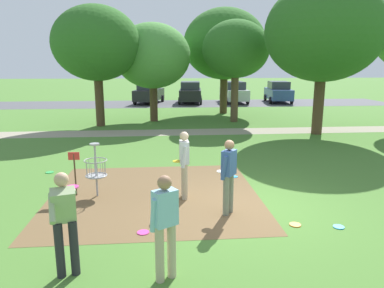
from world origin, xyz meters
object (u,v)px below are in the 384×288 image
(player_throwing, at_px, (65,218))
(frisbee_far_left, at_px, (50,172))
(disc_golf_basket, at_px, (94,168))
(frisbee_near_basket, at_px, (143,232))
(tree_mid_right, at_px, (96,44))
(tree_near_left, at_px, (324,32))
(frisbee_mid_grass, at_px, (295,225))
(tree_far_left, at_px, (153,56))
(player_waiting_right, at_px, (229,173))
(frisbee_by_tee, at_px, (234,177))
(player_waiting_left, at_px, (184,161))
(parked_car_leftmost, at_px, (149,93))
(parked_car_center_right, at_px, (234,92))
(player_foreground_watching, at_px, (165,222))
(tree_mid_center, at_px, (225,44))
(parked_car_center_left, at_px, (190,92))
(tree_near_right, at_px, (236,49))
(parked_car_rightmost, at_px, (278,92))
(frisbee_far_right, at_px, (339,227))

(player_throwing, height_order, frisbee_far_left, player_throwing)
(player_throwing, xyz_separation_m, frisbee_far_left, (-1.98, 5.79, -0.98))
(disc_golf_basket, bearing_deg, frisbee_near_basket, -59.06)
(frisbee_near_basket, height_order, tree_mid_right, tree_mid_right)
(player_throwing, distance_m, tree_near_left, 15.00)
(disc_golf_basket, distance_m, frisbee_mid_grass, 5.05)
(tree_far_left, bearing_deg, player_waiting_right, -82.26)
(frisbee_by_tee, relative_size, tree_far_left, 0.04)
(player_waiting_left, xyz_separation_m, parked_car_leftmost, (-1.54, 22.95, -0.05))
(frisbee_near_basket, relative_size, parked_car_center_right, 0.06)
(frisbee_near_basket, bearing_deg, player_foreground_watching, -75.06)
(player_waiting_left, distance_m, frisbee_by_tee, 2.46)
(disc_golf_basket, height_order, tree_far_left, tree_far_left)
(disc_golf_basket, height_order, tree_mid_center, tree_mid_center)
(frisbee_by_tee, bearing_deg, player_waiting_right, -104.66)
(tree_near_left, xyz_separation_m, tree_mid_right, (-10.86, 3.28, -0.41))
(tree_near_left, height_order, parked_car_leftmost, tree_near_left)
(tree_near_left, distance_m, parked_car_center_left, 16.01)
(tree_near_right, height_order, tree_mid_right, tree_mid_right)
(frisbee_mid_grass, height_order, parked_car_center_right, parked_car_center_right)
(tree_far_left, bearing_deg, tree_mid_center, 33.39)
(tree_mid_center, bearing_deg, tree_near_left, -67.64)
(player_waiting_left, xyz_separation_m, parked_car_center_right, (5.87, 22.65, -0.05))
(parked_car_center_left, height_order, parked_car_center_right, same)
(tree_mid_center, bearing_deg, player_foreground_watching, -102.43)
(frisbee_mid_grass, height_order, parked_car_rightmost, parked_car_rightmost)
(frisbee_by_tee, relative_size, parked_car_center_right, 0.05)
(frisbee_mid_grass, height_order, parked_car_leftmost, parked_car_leftmost)
(disc_golf_basket, xyz_separation_m, parked_car_leftmost, (0.75, 22.61, 0.17))
(player_throwing, height_order, parked_car_center_left, parked_car_center_left)
(frisbee_far_right, xyz_separation_m, tree_mid_right, (-6.96, 13.32, 4.37))
(disc_golf_basket, relative_size, frisbee_far_left, 5.65)
(player_throwing, xyz_separation_m, parked_car_rightmost, (11.92, 25.93, -0.06))
(tree_near_right, xyz_separation_m, tree_far_left, (-4.71, 0.66, -0.36))
(frisbee_mid_grass, bearing_deg, tree_mid_right, 114.89)
(frisbee_by_tee, height_order, tree_near_left, tree_near_left)
(player_waiting_right, relative_size, parked_car_rightmost, 0.39)
(player_waiting_left, bearing_deg, frisbee_far_right, -32.60)
(player_waiting_left, xyz_separation_m, frisbee_far_right, (3.10, -1.98, -0.96))
(player_waiting_left, distance_m, tree_mid_right, 12.45)
(tree_near_right, bearing_deg, frisbee_by_tee, -101.41)
(player_waiting_left, distance_m, tree_near_left, 11.33)
(frisbee_mid_grass, height_order, tree_near_left, tree_near_left)
(frisbee_near_basket, bearing_deg, tree_near_left, 51.33)
(tree_near_left, xyz_separation_m, parked_car_leftmost, (-8.54, 14.89, -3.86))
(player_foreground_watching, bearing_deg, tree_far_left, 91.56)
(frisbee_near_basket, bearing_deg, frisbee_mid_grass, 1.46)
(disc_golf_basket, xyz_separation_m, player_waiting_left, (2.29, -0.34, 0.21))
(tree_near_right, relative_size, parked_car_center_right, 1.37)
(tree_mid_center, bearing_deg, parked_car_center_right, 72.59)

